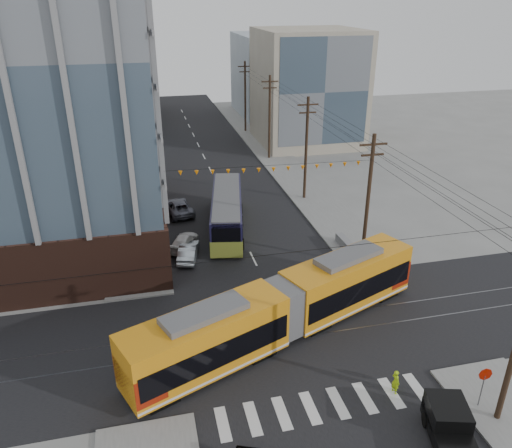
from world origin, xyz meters
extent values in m
plane|color=slate|center=(0.00, 0.00, 0.00)|extent=(160.00, 160.00, 0.00)
cube|color=#8C99A5|center=(-17.00, 52.00, 9.00)|extent=(18.00, 16.00, 18.00)
cube|color=gray|center=(16.00, 48.00, 8.00)|extent=(14.00, 14.00, 16.00)
cube|color=gray|center=(-14.00, 72.00, 10.00)|extent=(16.00, 18.00, 20.00)
cube|color=#8C99A5|center=(18.00, 68.00, 7.00)|extent=(16.00, 16.00, 14.00)
cylinder|color=black|center=(8.50, 56.00, 5.50)|extent=(0.30, 0.30, 11.00)
imported|color=#919DA8|center=(-5.31, 15.30, 0.68)|extent=(2.35, 4.32, 1.35)
imported|color=silver|center=(-5.46, 17.40, 0.61)|extent=(3.25, 4.53, 1.22)
imported|color=slate|center=(-5.24, 25.10, 0.72)|extent=(3.16, 5.46, 1.43)
imported|color=#ABDD12|center=(4.17, -2.97, 0.76)|extent=(0.46, 0.61, 1.53)
cube|color=gray|center=(8.30, 13.17, 0.44)|extent=(1.15, 4.45, 0.88)
camera|label=1|loc=(-8.37, -22.05, 20.37)|focal=35.00mm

